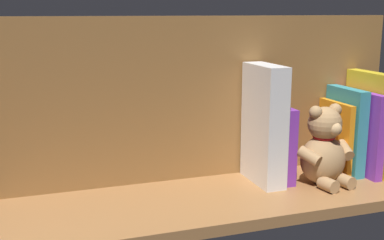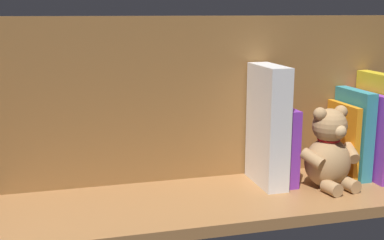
# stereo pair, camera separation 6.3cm
# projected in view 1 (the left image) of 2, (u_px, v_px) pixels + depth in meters

# --- Properties ---
(ground_plane) EXTENTS (1.02, 0.28, 0.02)m
(ground_plane) POSITION_uv_depth(u_px,v_px,m) (192.00, 202.00, 0.97)
(ground_plane) COLOR #9E6B3D
(shelf_back_panel) EXTENTS (1.02, 0.02, 0.35)m
(shelf_back_panel) POSITION_uv_depth(u_px,v_px,m) (174.00, 100.00, 1.04)
(shelf_back_panel) COLOR olive
(shelf_back_panel) RESTS_ON ground_plane
(book_0) EXTENTS (0.03, 0.16, 0.23)m
(book_0) POSITION_uv_depth(u_px,v_px,m) (371.00, 123.00, 1.11)
(book_0) COLOR yellow
(book_0) RESTS_ON ground_plane
(book_1) EXTENTS (0.02, 0.15, 0.19)m
(book_1) POSITION_uv_depth(u_px,v_px,m) (359.00, 132.00, 1.11)
(book_1) COLOR purple
(book_1) RESTS_ON ground_plane
(book_2) EXTENTS (0.03, 0.12, 0.19)m
(book_2) POSITION_uv_depth(u_px,v_px,m) (345.00, 130.00, 1.11)
(book_2) COLOR teal
(book_2) RESTS_ON ground_plane
(book_3) EXTENTS (0.01, 0.12, 0.16)m
(book_3) POSITION_uv_depth(u_px,v_px,m) (335.00, 137.00, 1.11)
(book_3) COLOR orange
(book_3) RESTS_ON ground_plane
(teddy_bear) EXTENTS (0.14, 0.12, 0.17)m
(teddy_bear) POSITION_uv_depth(u_px,v_px,m) (324.00, 149.00, 1.03)
(teddy_bear) COLOR tan
(teddy_bear) RESTS_ON ground_plane
(book_4) EXTENTS (0.02, 0.12, 0.16)m
(book_4) POSITION_uv_depth(u_px,v_px,m) (278.00, 143.00, 1.06)
(book_4) COLOR purple
(book_4) RESTS_ON ground_plane
(dictionary_thick_white) EXTENTS (0.05, 0.13, 0.25)m
(dictionary_thick_white) POSITION_uv_depth(u_px,v_px,m) (264.00, 124.00, 1.03)
(dictionary_thick_white) COLOR white
(dictionary_thick_white) RESTS_ON ground_plane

